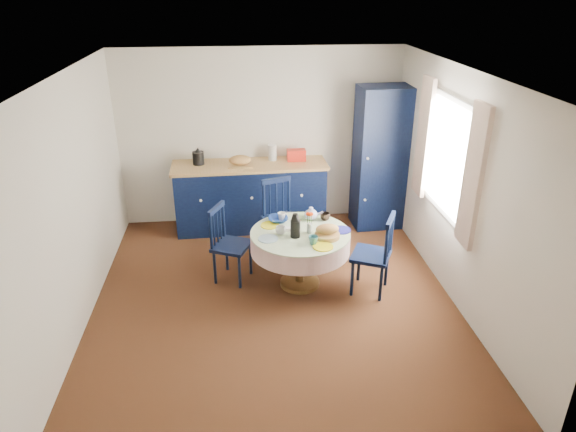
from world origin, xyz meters
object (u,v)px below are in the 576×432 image
object	(u,v)px
kitchen_counter	(250,195)
mug_c	(325,217)
pantry_cabinet	(381,159)
cobalt_bowl	(278,219)
chair_right	(375,254)
chair_far	(281,217)
mug_a	(281,230)
chair_left	(229,243)
mug_d	(282,216)
dining_table	(301,241)
mug_b	(313,240)

from	to	relation	value
kitchen_counter	mug_c	world-z (taller)	kitchen_counter
kitchen_counter	pantry_cabinet	xyz separation A→B (m)	(1.84, -0.11, 0.52)
cobalt_bowl	chair_right	bearing A→B (deg)	-27.25
chair_far	mug_c	xyz separation A→B (m)	(0.48, -0.54, 0.23)
chair_far	kitchen_counter	bearing A→B (deg)	94.16
mug_a	chair_left	bearing A→B (deg)	157.72
mug_d	chair_far	bearing A→B (deg)	85.59
dining_table	mug_d	bearing A→B (deg)	117.37
mug_b	mug_c	distance (m)	0.64
dining_table	mug_b	distance (m)	0.36
mug_c	mug_d	bearing A→B (deg)	172.89
chair_right	mug_b	world-z (taller)	chair_right
pantry_cabinet	kitchen_counter	bearing A→B (deg)	173.67
pantry_cabinet	cobalt_bowl	world-z (taller)	pantry_cabinet
dining_table	chair_far	world-z (taller)	chair_far
pantry_cabinet	chair_right	world-z (taller)	pantry_cabinet
chair_far	cobalt_bowl	size ratio (longest dim) A/B	4.24
kitchen_counter	mug_a	world-z (taller)	kitchen_counter
kitchen_counter	pantry_cabinet	bearing A→B (deg)	-5.03
chair_right	mug_b	bearing A→B (deg)	-58.13
kitchen_counter	mug_c	size ratio (longest dim) A/B	18.79
kitchen_counter	chair_right	bearing A→B (deg)	-56.44
chair_left	mug_d	xyz separation A→B (m)	(0.64, 0.13, 0.26)
dining_table	pantry_cabinet	bearing A→B (deg)	49.46
mug_b	cobalt_bowl	size ratio (longest dim) A/B	0.45
cobalt_bowl	chair_far	bearing A→B (deg)	80.87
kitchen_counter	mug_b	distance (m)	2.07
chair_far	cobalt_bowl	world-z (taller)	chair_far
dining_table	chair_right	xyz separation A→B (m)	(0.81, -0.23, -0.08)
chair_right	mug_c	size ratio (longest dim) A/B	8.31
kitchen_counter	cobalt_bowl	size ratio (longest dim) A/B	9.31
chair_left	mug_c	bearing A→B (deg)	-62.21
pantry_cabinet	mug_b	world-z (taller)	pantry_cabinet
chair_left	mug_c	distance (m)	1.18
mug_a	mug_c	xyz separation A→B (m)	(0.56, 0.31, 0.00)
pantry_cabinet	chair_right	xyz separation A→B (m)	(-0.51, -1.78, -0.52)
mug_b	mug_c	bearing A→B (deg)	68.75
dining_table	chair_left	world-z (taller)	dining_table
mug_a	mug_d	xyz separation A→B (m)	(0.05, 0.37, -0.00)
pantry_cabinet	cobalt_bowl	xyz separation A→B (m)	(-1.56, -1.24, -0.29)
dining_table	chair_far	bearing A→B (deg)	100.12
dining_table	mug_d	world-z (taller)	dining_table
mug_b	mug_d	xyz separation A→B (m)	(-0.28, 0.66, -0.00)
mug_a	mug_b	size ratio (longest dim) A/B	1.10
chair_left	cobalt_bowl	world-z (taller)	chair_left
mug_d	cobalt_bowl	bearing A→B (deg)	-134.28
pantry_cabinet	mug_c	world-z (taller)	pantry_cabinet
dining_table	mug_a	xyz separation A→B (m)	(-0.23, -0.01, 0.16)
mug_a	mug_b	distance (m)	0.44
chair_far	mug_b	world-z (taller)	chair_far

